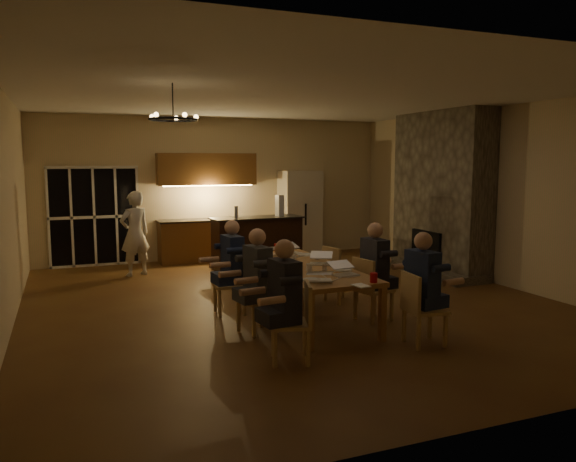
{
  "coord_description": "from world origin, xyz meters",
  "views": [
    {
      "loc": [
        -3.28,
        -8.03,
        2.23
      ],
      "look_at": [
        0.05,
        0.3,
        1.11
      ],
      "focal_mm": 35.0,
      "sensor_mm": 36.0,
      "label": 1
    }
  ],
  "objects_px": {
    "laptop_d": "(321,257)",
    "laptop_f": "(292,247)",
    "chair_right_mid": "(374,289)",
    "redcup_near": "(374,278)",
    "chair_left_far": "(229,284)",
    "standing_person": "(135,234)",
    "person_left_near": "(285,301)",
    "person_left_mid": "(258,282)",
    "bar_island": "(257,243)",
    "chandelier": "(173,119)",
    "chair_left_mid": "(257,299)",
    "mug_back": "(263,256)",
    "laptop_a": "(319,272)",
    "laptop_c": "(284,259)",
    "plate_far": "(306,255)",
    "person_right_near": "(422,288)",
    "refrigerator": "(300,213)",
    "laptop_b": "(345,267)",
    "chair_right_near": "(425,309)",
    "chair_left_near": "(290,323)",
    "can_cola": "(262,247)",
    "bar_blender": "(280,206)",
    "plate_left": "(312,280)",
    "person_left_far": "(233,267)",
    "person_right_mid": "(374,271)",
    "laptop_e": "(267,248)",
    "mug_front": "(309,267)",
    "can_silver": "(324,269)",
    "redcup_far": "(277,247)",
    "can_right": "(317,256)",
    "dining_table": "(303,291)",
    "redcup_mid": "(267,258)"
  },
  "relations": [
    {
      "from": "person_right_mid",
      "to": "laptop_e",
      "type": "relative_size",
      "value": 4.31
    },
    {
      "from": "person_left_near",
      "to": "bar_blender",
      "type": "bearing_deg",
      "value": 152.96
    },
    {
      "from": "person_left_far",
      "to": "mug_front",
      "type": "xyz_separation_m",
      "value": [
        0.79,
        -0.99,
        0.11
      ]
    },
    {
      "from": "chair_left_near",
      "to": "laptop_e",
      "type": "distance_m",
      "value": 2.76
    },
    {
      "from": "bar_island",
      "to": "chandelier",
      "type": "relative_size",
      "value": 3.11
    },
    {
      "from": "chair_left_mid",
      "to": "mug_back",
      "type": "distance_m",
      "value": 1.32
    },
    {
      "from": "person_left_mid",
      "to": "laptop_d",
      "type": "relative_size",
      "value": 4.31
    },
    {
      "from": "person_right_mid",
      "to": "chandelier",
      "type": "relative_size",
      "value": 2.25
    },
    {
      "from": "chair_right_mid",
      "to": "person_left_far",
      "type": "xyz_separation_m",
      "value": [
        -1.73,
        1.1,
        0.24
      ]
    },
    {
      "from": "chair_right_mid",
      "to": "plate_far",
      "type": "bearing_deg",
      "value": 7.83
    },
    {
      "from": "chair_left_mid",
      "to": "mug_front",
      "type": "bearing_deg",
      "value": 78.23
    },
    {
      "from": "laptop_d",
      "to": "person_left_mid",
      "type": "bearing_deg",
      "value": -126.27
    },
    {
      "from": "person_left_near",
      "to": "plate_left",
      "type": "xyz_separation_m",
      "value": [
        0.6,
        0.61,
        0.07
      ]
    },
    {
      "from": "laptop_a",
      "to": "can_cola",
      "type": "bearing_deg",
      "value": -73.26
    },
    {
      "from": "dining_table",
      "to": "chandelier",
      "type": "relative_size",
      "value": 4.64
    },
    {
      "from": "person_left_near",
      "to": "person_right_near",
      "type": "bearing_deg",
      "value": 82.36
    },
    {
      "from": "person_right_mid",
      "to": "person_left_far",
      "type": "xyz_separation_m",
      "value": [
        -1.76,
        1.07,
        0.0
      ]
    },
    {
      "from": "chair_left_mid",
      "to": "person_left_near",
      "type": "bearing_deg",
      "value": -18.82
    },
    {
      "from": "refrigerator",
      "to": "laptop_b",
      "type": "height_order",
      "value": "refrigerator"
    },
    {
      "from": "chair_left_far",
      "to": "chair_right_mid",
      "type": "relative_size",
      "value": 1.0
    },
    {
      "from": "laptop_e",
      "to": "can_silver",
      "type": "xyz_separation_m",
      "value": [
        0.2,
        -1.68,
        -0.05
      ]
    },
    {
      "from": "laptop_e",
      "to": "can_right",
      "type": "xyz_separation_m",
      "value": [
        0.55,
        -0.69,
        -0.05
      ]
    },
    {
      "from": "chair_right_mid",
      "to": "person_left_near",
      "type": "relative_size",
      "value": 0.64
    },
    {
      "from": "laptop_b",
      "to": "bar_blender",
      "type": "distance_m",
      "value": 4.69
    },
    {
      "from": "redcup_mid",
      "to": "dining_table",
      "type": "bearing_deg",
      "value": -49.07
    },
    {
      "from": "laptop_c",
      "to": "plate_far",
      "type": "height_order",
      "value": "laptop_c"
    },
    {
      "from": "person_left_near",
      "to": "person_left_mid",
      "type": "distance_m",
      "value": 1.06
    },
    {
      "from": "chandelier",
      "to": "redcup_far",
      "type": "distance_m",
      "value": 3.06
    },
    {
      "from": "mug_front",
      "to": "plate_far",
      "type": "relative_size",
      "value": 0.39
    },
    {
      "from": "mug_back",
      "to": "plate_far",
      "type": "xyz_separation_m",
      "value": [
        0.73,
        0.07,
        -0.04
      ]
    },
    {
      "from": "chair_right_near",
      "to": "laptop_c",
      "type": "bearing_deg",
      "value": 39.72
    },
    {
      "from": "person_left_far",
      "to": "standing_person",
      "type": "xyz_separation_m",
      "value": [
        -1.0,
        3.33,
        0.14
      ]
    },
    {
      "from": "chair_right_near",
      "to": "mug_front",
      "type": "relative_size",
      "value": 8.9
    },
    {
      "from": "chandelier",
      "to": "can_silver",
      "type": "bearing_deg",
      "value": -18.82
    },
    {
      "from": "person_left_far",
      "to": "laptop_c",
      "type": "height_order",
      "value": "person_left_far"
    },
    {
      "from": "chair_right_mid",
      "to": "person_right_near",
      "type": "bearing_deg",
      "value": 169.17
    },
    {
      "from": "chair_left_far",
      "to": "laptop_e",
      "type": "bearing_deg",
      "value": 126.18
    },
    {
      "from": "laptop_d",
      "to": "chandelier",
      "type": "bearing_deg",
      "value": -150.1
    },
    {
      "from": "laptop_e",
      "to": "laptop_f",
      "type": "height_order",
      "value": "same"
    },
    {
      "from": "chair_left_near",
      "to": "laptop_b",
      "type": "height_order",
      "value": "laptop_b"
    },
    {
      "from": "chair_left_far",
      "to": "person_left_mid",
      "type": "bearing_deg",
      "value": 7.83
    },
    {
      "from": "laptop_d",
      "to": "laptop_f",
      "type": "bearing_deg",
      "value": 121.68
    },
    {
      "from": "chair_right_mid",
      "to": "redcup_near",
      "type": "distance_m",
      "value": 1.05
    },
    {
      "from": "person_left_far",
      "to": "laptop_c",
      "type": "relative_size",
      "value": 4.31
    },
    {
      "from": "chair_left_far",
      "to": "standing_person",
      "type": "xyz_separation_m",
      "value": [
        -0.94,
        3.37,
        0.38
      ]
    },
    {
      "from": "laptop_a",
      "to": "laptop_d",
      "type": "bearing_deg",
      "value": -96.99
    },
    {
      "from": "chair_left_far",
      "to": "mug_back",
      "type": "bearing_deg",
      "value": 109.7
    },
    {
      "from": "chair_left_near",
      "to": "can_cola",
      "type": "distance_m",
      "value": 3.16
    },
    {
      "from": "chair_left_mid",
      "to": "standing_person",
      "type": "xyz_separation_m",
      "value": [
        -1.03,
        4.37,
        0.38
      ]
    },
    {
      "from": "chair_left_near",
      "to": "person_left_far",
      "type": "distance_m",
      "value": 2.22
    }
  ]
}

